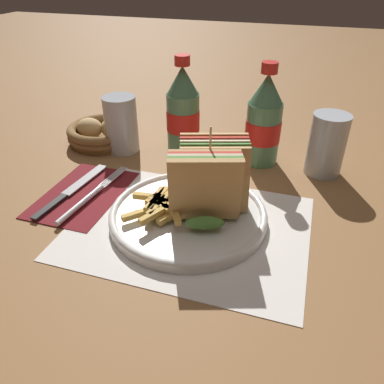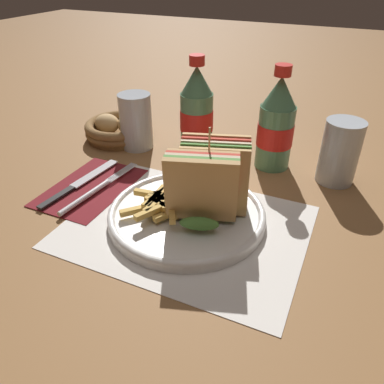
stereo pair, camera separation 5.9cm
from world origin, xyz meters
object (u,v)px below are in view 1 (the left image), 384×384
Objects in this scene: fork at (88,198)px; glass_far at (122,128)px; knife at (71,190)px; coke_bottle_far at (264,122)px; glass_near at (327,145)px; coke_bottle_near at (183,112)px; bread_basket at (102,132)px; plate_main at (188,214)px; club_sandwich at (209,180)px.

glass_far is (-0.03, 0.20, 0.04)m from fork.
fork is 1.67× the size of glass_far.
coke_bottle_far is (0.30, 0.22, 0.08)m from knife.
coke_bottle_near is at bearing 177.16° from glass_near.
coke_bottle_near is at bearing 5.95° from bread_basket.
knife is 0.97× the size of coke_bottle_near.
glass_far reaches higher than fork.
glass_near is at bearing 3.81° from glass_far.
fork reaches higher than knife.
coke_bottle_far is at bearing 71.74° from plate_main.
glass_near is at bearing 32.36° from knife.
bread_basket is at bearing 160.23° from glass_far.
coke_bottle_far reaches higher than glass_far.
glass_near is (0.17, 0.21, -0.01)m from club_sandwich.
plate_main is 1.64× the size of bread_basket.
glass_far is (-0.12, -0.04, -0.03)m from coke_bottle_near.
bread_basket is at bearing -177.66° from coke_bottle_far.
glass_near is at bearing -2.84° from coke_bottle_near.
club_sandwich reaches higher than plate_main.
fork is 1.02× the size of knife.
plate_main is at bearing 2.53° from knife.
club_sandwich is at bearing -34.07° from bread_basket.
bread_basket reaches higher than fork.
coke_bottle_far is (0.08, 0.23, 0.07)m from plate_main.
plate_main is at bearing -153.30° from club_sandwich.
glass_near is (0.20, 0.22, 0.05)m from plate_main.
bread_basket is at bearing 109.43° from knife.
coke_bottle_far is at bearing 42.13° from knife.
club_sandwich is 1.19× the size of glass_near.
club_sandwich is 1.19× the size of glass_far.
plate_main is 0.27m from coke_bottle_near.
glass_near and glass_far have the same top height.
coke_bottle_far is at bearing 48.56° from fork.
glass_far reaches higher than plate_main.
plate_main is 1.79× the size of club_sandwich.
coke_bottle_far reaches higher than club_sandwich.
knife is 0.22m from bread_basket.
bread_basket is (-0.27, 0.22, 0.01)m from plate_main.
plate_main is 0.26m from coke_bottle_far.
knife is (-0.04, 0.02, -0.00)m from fork.
club_sandwich is at bearing 10.93° from fork.
bread_basket is at bearing -174.05° from coke_bottle_near.
coke_bottle_far reaches higher than glass_near.
glass_near is at bearing 48.53° from plate_main.
glass_far is (0.01, 0.19, 0.05)m from knife.
coke_bottle_near is 0.29m from glass_near.
coke_bottle_far is at bearing 2.34° from bread_basket.
glass_near reaches higher than fork.
fork is at bearing -174.55° from club_sandwich.
club_sandwich is 0.27m from glass_near.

